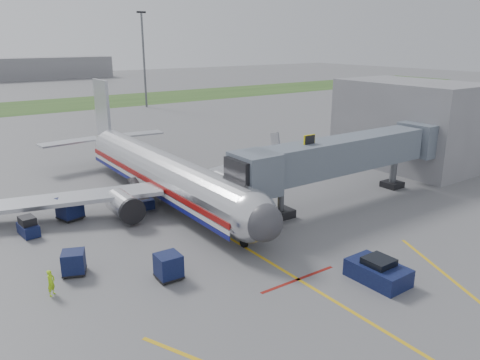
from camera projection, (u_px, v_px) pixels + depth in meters
ground at (260, 257)px, 33.03m from camera, size 400.00×400.00×0.00m
grass_strip at (14, 108)px, 103.59m from camera, size 300.00×25.00×0.01m
apron_markings at (337, 303)px, 27.23m from camera, size 21.52×50.00×0.01m
airliner at (163, 172)px, 44.22m from camera, size 32.10×35.67×10.25m
jet_bridge at (339, 156)px, 42.72m from camera, size 25.30×4.00×6.90m
terminal at (409, 124)px, 55.90m from camera, size 10.00×16.00×10.00m
light_mast_right at (144, 58)px, 102.44m from camera, size 2.00×0.44×20.40m
pushback_tug at (378, 271)px, 29.55m from camera, size 2.37×3.80×1.56m
baggage_tug at (28, 227)px, 36.45m from camera, size 1.39×2.31×1.53m
baggage_cart_a at (168, 266)px, 29.78m from camera, size 1.60×1.60×1.67m
baggage_cart_b at (74, 263)px, 30.39m from camera, size 1.89×1.89×1.57m
baggage_cart_c at (70, 208)px, 39.63m from camera, size 2.21×2.21×1.91m
belt_loader at (141, 200)px, 43.22m from camera, size 1.52×4.19×2.02m
ground_power_cart at (246, 208)px, 40.78m from camera, size 1.80×1.47×1.24m
ramp_worker at (51, 283)px, 27.85m from camera, size 0.71×0.69×1.64m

